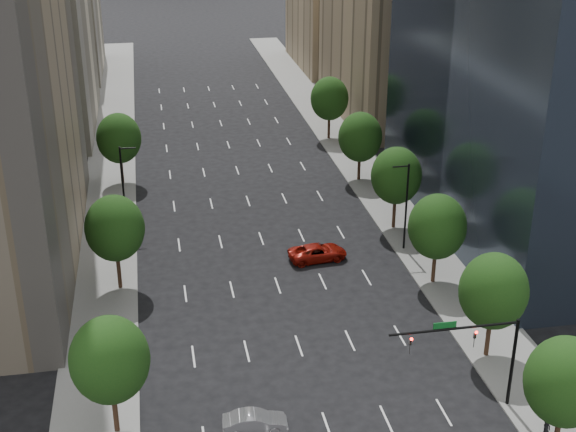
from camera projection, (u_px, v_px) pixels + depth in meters
sidewalk_left at (106, 250)px, 78.05m from camera, size 6.00×200.00×0.15m
sidewalk_right at (407, 226)px, 83.14m from camera, size 6.00×200.00×0.15m
midrise_cream_left at (32, 3)px, 108.05m from camera, size 14.00×30.00×35.00m
filler_left at (59, 23)px, 141.17m from camera, size 14.00×26.00×18.00m
parking_tan_right at (389, 14)px, 114.58m from camera, size 14.00×30.00×30.00m
filler_right at (335, 22)px, 147.09m from camera, size 14.00×26.00×16.00m
tree_right_0 at (566, 382)px, 49.28m from camera, size 5.20×5.20×8.39m
tree_right_1 at (494, 291)px, 59.02m from camera, size 5.20×5.20×8.75m
tree_right_2 at (437, 227)px, 69.86m from camera, size 5.20×5.20×8.61m
tree_right_3 at (396, 176)px, 80.53m from camera, size 5.20×5.20×8.89m
tree_right_4 at (360, 137)px, 93.29m from camera, size 5.20×5.20×8.46m
tree_right_5 at (329, 99)px, 107.55m from camera, size 5.20×5.20×8.75m
tree_left_0 at (110, 360)px, 50.83m from camera, size 5.20×5.20×8.75m
tree_left_1 at (115, 228)px, 68.71m from camera, size 5.20×5.20×8.97m
tree_left_2 at (119, 138)px, 92.20m from camera, size 5.20×5.20×8.68m
streetlight_rn at (406, 204)px, 76.37m from camera, size 1.70×0.20×9.00m
streetlight_ln at (124, 185)px, 80.94m from camera, size 1.70×0.20×9.00m
traffic_signal at (481, 346)px, 53.29m from camera, size 9.12×0.40×7.38m
car_silver at (255, 422)px, 52.97m from camera, size 4.45×1.80×1.44m
car_red_far at (318, 252)px, 75.99m from camera, size 5.90×3.22×1.57m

